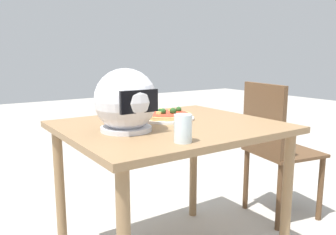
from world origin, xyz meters
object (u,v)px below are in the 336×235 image
(dining_table, at_px, (170,143))
(motorcycle_helmet, at_px, (126,101))
(pizza, at_px, (167,115))
(chair_side, at_px, (274,143))
(drinking_glass, at_px, (183,128))

(dining_table, height_order, motorcycle_helmet, motorcycle_helmet)
(dining_table, relative_size, pizza, 3.89)
(dining_table, height_order, chair_side, chair_side)
(motorcycle_helmet, bearing_deg, drinking_glass, 105.75)
(dining_table, xyz_separation_m, pizza, (-0.06, -0.11, 0.12))
(dining_table, height_order, drinking_glass, drinking_glass)
(drinking_glass, distance_m, chair_side, 1.14)
(chair_side, bearing_deg, drinking_glass, 20.86)
(pizza, distance_m, chair_side, 0.85)
(drinking_glass, bearing_deg, motorcycle_helmet, -74.25)
(chair_side, bearing_deg, dining_table, 4.11)
(dining_table, height_order, pizza, pizza)
(dining_table, relative_size, drinking_glass, 9.29)
(dining_table, bearing_deg, drinking_glass, 63.60)
(drinking_glass, height_order, chair_side, chair_side)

